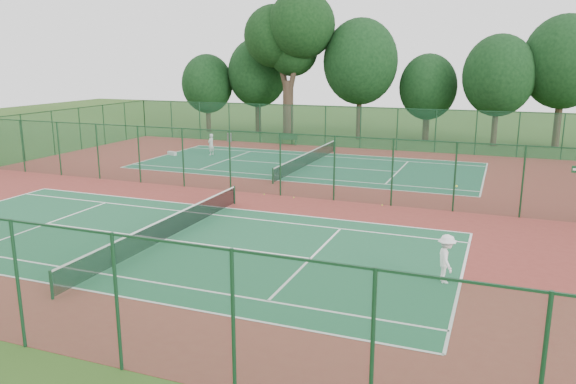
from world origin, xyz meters
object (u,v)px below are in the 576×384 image
at_px(bench, 288,139).
at_px(big_tree, 290,35).
at_px(player_far, 211,144).
at_px(trash_bin, 229,137).
at_px(player_near, 446,259).
at_px(kit_bag, 172,153).

relative_size(bench, big_tree, 0.13).
height_order(player_far, trash_bin, player_far).
bearing_deg(player_far, big_tree, 178.88).
distance_m(bench, big_tree, 10.14).
bearing_deg(trash_bin, player_near, -50.97).
bearing_deg(player_near, bench, 12.41).
xyz_separation_m(kit_bag, big_tree, (5.02, 12.71, 9.35)).
bearing_deg(bench, player_far, -133.76).
xyz_separation_m(trash_bin, big_tree, (4.20, 4.44, 9.10)).
distance_m(trash_bin, bench, 5.77).
relative_size(player_far, trash_bin, 2.14).
relative_size(trash_bin, kit_bag, 0.99).
bearing_deg(kit_bag, player_far, 40.72).
bearing_deg(kit_bag, bench, 68.85).
xyz_separation_m(trash_bin, kit_bag, (-0.82, -8.27, -0.24)).
relative_size(player_near, player_far, 1.00).
distance_m(player_far, bench, 7.99).
relative_size(player_near, big_tree, 0.12).
relative_size(player_far, bench, 0.97).
xyz_separation_m(player_near, bench, (-16.17, 27.04, -0.32)).
distance_m(player_far, big_tree, 14.55).
bearing_deg(bench, big_tree, 93.78).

